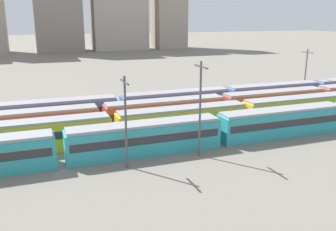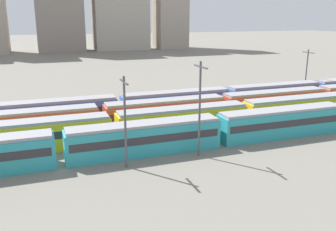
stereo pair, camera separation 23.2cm
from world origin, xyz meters
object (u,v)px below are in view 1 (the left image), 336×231
at_px(train_track_1, 298,109).
at_px(train_track_3, 273,94).
at_px(catenary_pole_0, 126,118).
at_px(catenary_pole_1, 306,71).
at_px(catenary_pole_2, 200,105).
at_px(train_track_2, 223,106).

relative_size(train_track_1, train_track_3, 1.00).
bearing_deg(train_track_3, train_track_1, -106.21).
distance_m(catenary_pole_0, catenary_pole_1, 46.56).
xyz_separation_m(train_track_1, catenary_pole_2, (-20.20, -8.03, 4.06)).
height_order(train_track_2, catenary_pole_0, catenary_pole_0).
xyz_separation_m(train_track_2, train_track_3, (13.07, 5.20, 0.00)).
height_order(train_track_3, catenary_pole_0, catenary_pole_0).
bearing_deg(train_track_1, catenary_pole_2, -158.33).
bearing_deg(train_track_2, catenary_pole_0, -143.99).
relative_size(train_track_2, catenary_pole_1, 7.99).
distance_m(catenary_pole_0, catenary_pole_2, 8.53).
bearing_deg(train_track_2, train_track_1, -27.37).
bearing_deg(train_track_3, catenary_pole_2, -141.57).
height_order(train_track_2, train_track_3, same).
relative_size(train_track_1, catenary_pole_0, 9.63).
height_order(train_track_1, train_track_3, same).
relative_size(train_track_2, catenary_pole_2, 6.91).
bearing_deg(catenary_pole_2, train_track_3, 38.43).
distance_m(train_track_1, train_track_2, 11.31).
xyz_separation_m(train_track_1, train_track_3, (3.02, 10.40, 0.00)).
bearing_deg(catenary_pole_1, train_track_2, -159.87).
bearing_deg(catenary_pole_2, catenary_pole_1, 33.34).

